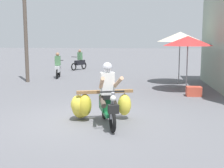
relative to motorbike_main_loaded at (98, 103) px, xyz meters
name	(u,v)px	position (x,y,z in m)	size (l,w,h in m)	color
ground_plane	(89,119)	(-0.27, 0.19, -0.51)	(120.00, 120.00, 0.00)	slate
motorbike_main_loaded	(98,103)	(0.00, 0.00, 0.00)	(1.72, 1.71, 1.58)	black
motorbike_distant_ahead_left	(80,62)	(-3.20, 13.05, 0.05)	(0.88, 1.47, 1.40)	black
motorbike_distant_ahead_right	(58,68)	(-3.51, 8.68, 0.05)	(0.54, 1.61, 1.40)	black
market_umbrella_near_shop	(180,37)	(2.91, 7.15, 1.73)	(2.17, 2.17, 2.47)	#99999E
market_umbrella_further_along	(188,41)	(2.96, 4.96, 1.55)	(1.99, 1.99, 2.26)	#99999E
produce_crate	(194,91)	(3.10, 3.90, -0.33)	(0.56, 0.40, 0.36)	#CC4C38
utility_pole	(25,19)	(-4.58, 6.90, 2.58)	(0.18, 0.18, 6.19)	brown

